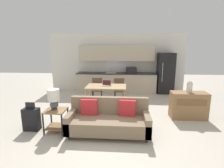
% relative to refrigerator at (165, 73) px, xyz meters
% --- Properties ---
extents(ground_plane, '(20.00, 20.00, 0.00)m').
position_rel_refrigerator_xyz_m(ground_plane, '(-2.24, -4.24, -0.91)').
color(ground_plane, beige).
extents(wall_back, '(6.40, 0.07, 2.70)m').
position_rel_refrigerator_xyz_m(wall_back, '(-2.24, 0.39, 0.44)').
color(wall_back, silver).
rests_on(wall_back, ground_plane).
extents(kitchen_counter, '(3.68, 0.65, 2.15)m').
position_rel_refrigerator_xyz_m(kitchen_counter, '(-2.23, 0.09, -0.07)').
color(kitchen_counter, beige).
rests_on(kitchen_counter, ground_plane).
extents(refrigerator, '(0.71, 0.70, 1.83)m').
position_rel_refrigerator_xyz_m(refrigerator, '(0.00, 0.00, 0.00)').
color(refrigerator, black).
rests_on(refrigerator, ground_plane).
extents(dining_table, '(1.37, 0.87, 0.75)m').
position_rel_refrigerator_xyz_m(dining_table, '(-2.48, -2.15, -0.23)').
color(dining_table, tan).
rests_on(dining_table, ground_plane).
extents(couch, '(1.94, 0.80, 0.84)m').
position_rel_refrigerator_xyz_m(couch, '(-2.22, -4.05, -0.58)').
color(couch, '#3D2D1E').
rests_on(couch, ground_plane).
extents(side_table, '(0.49, 0.49, 0.56)m').
position_rel_refrigerator_xyz_m(side_table, '(-3.52, -4.07, -0.53)').
color(side_table, olive).
rests_on(side_table, ground_plane).
extents(table_lamp, '(0.29, 0.29, 0.51)m').
position_rel_refrigerator_xyz_m(table_lamp, '(-3.56, -4.04, -0.05)').
color(table_lamp, '#4C515B').
rests_on(table_lamp, side_table).
extents(credenza, '(1.02, 0.46, 0.78)m').
position_rel_refrigerator_xyz_m(credenza, '(0.03, -2.97, -0.52)').
color(credenza, olive).
rests_on(credenza, ground_plane).
extents(vase, '(0.16, 0.16, 0.32)m').
position_rel_refrigerator_xyz_m(vase, '(0.02, -2.96, 0.02)').
color(vase, beige).
rests_on(vase, credenza).
extents(dining_chair_far_right, '(0.46, 0.46, 0.88)m').
position_rel_refrigerator_xyz_m(dining_chair_far_right, '(-2.05, -1.38, -0.42)').
color(dining_chair_far_right, brown).
rests_on(dining_chair_far_right, ground_plane).
extents(dining_chair_far_left, '(0.46, 0.46, 0.88)m').
position_rel_refrigerator_xyz_m(dining_chair_far_left, '(-2.92, -1.35, -0.42)').
color(dining_chair_far_left, brown).
rests_on(dining_chair_far_left, ground_plane).
extents(laptop, '(0.36, 0.31, 0.20)m').
position_rel_refrigerator_xyz_m(laptop, '(-2.48, -2.10, -0.11)').
color(laptop, '#B7BABC').
rests_on(laptop, dining_table).
extents(suitcase, '(0.39, 0.22, 0.73)m').
position_rel_refrigerator_xyz_m(suitcase, '(-4.17, -4.04, -0.62)').
color(suitcase, black).
rests_on(suitcase, ground_plane).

